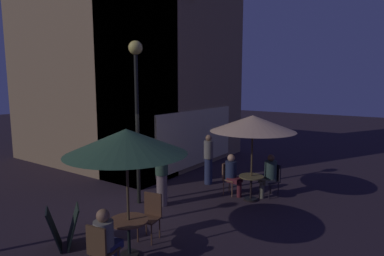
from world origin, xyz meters
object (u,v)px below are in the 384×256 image
Objects in this scene: patron_standing_3 at (208,159)px; patron_standing_4 at (162,175)px; cafe_table_1 at (129,229)px; cafe_chair_1 at (228,176)px; cafe_chair_0 at (273,177)px; cafe_chair_2 at (151,212)px; menu_sandwich_board at (63,228)px; patron_seated_1 at (232,172)px; patron_seated_2 at (106,237)px; street_lamp_near_corner at (136,85)px; patio_umbrella_0 at (253,124)px; patron_seated_0 at (269,173)px; patio_umbrella_1 at (126,142)px; cafe_chair_3 at (100,247)px; cafe_table_0 at (251,183)px.

patron_standing_3 is 2.33m from patron_standing_4.
patron_standing_4 reaches higher than patron_standing_3.
cafe_table_1 is 0.79× the size of cafe_chair_1.
cafe_chair_2 is (-4.00, 1.20, 0.01)m from cafe_chair_0.
menu_sandwich_board is 0.67× the size of patron_seated_1.
patron_seated_2 is at bearing -56.13° from patron_standing_4.
street_lamp_near_corner is 5.34× the size of menu_sandwich_board.
street_lamp_near_corner is at bearing 128.53° from patio_umbrella_0.
patron_seated_1 is 0.74× the size of patron_standing_4.
cafe_chair_0 is 5.52m from patron_seated_2.
patron_seated_2 is at bearing 20.24° from patron_seated_0.
patron_standing_4 is at bearing -114.34° from cafe_chair_1.
patio_umbrella_1 reaches higher than menu_sandwich_board.
patron_standing_4 reaches higher than patron_seated_0.
patron_seated_2 is at bearing -141.15° from patron_standing_3.
cafe_chair_0 is at bearing -18.60° from patron_seated_2.
patio_umbrella_0 is 1.64m from patron_seated_1.
cafe_chair_3 is at bearing -171.37° from patio_umbrella_1.
cafe_chair_0 reaches higher than cafe_chair_1.
patron_standing_3 reaches higher than cafe_chair_0.
street_lamp_near_corner is 3.79m from cafe_chair_1.
street_lamp_near_corner is 3.43m from cafe_chair_2.
patron_seated_0 is at bearing -29.68° from patio_umbrella_0.
patron_standing_4 is (-1.74, 1.84, 0.34)m from cafe_table_0.
cafe_table_0 is 4.18m from cafe_table_1.
menu_sandwich_board is 0.50× the size of patron_standing_3.
cafe_chair_2 is (-3.33, 0.82, 0.08)m from cafe_table_0.
menu_sandwich_board is at bearing 111.19° from cafe_table_1.
street_lamp_near_corner is 4.62× the size of cafe_chair_1.
street_lamp_near_corner reaches higher than cafe_table_0.
street_lamp_near_corner reaches higher than patron_seated_2.
cafe_chair_0 is 3.30m from patron_standing_4.
street_lamp_near_corner is 3.76m from patron_seated_1.
cafe_chair_2 is (0.80, 0.15, -1.67)m from patio_umbrella_1.
patron_seated_2 is (-0.64, -0.10, 0.14)m from cafe_table_1.
patron_standing_4 reaches higher than cafe_chair_1.
cafe_table_0 is 0.95× the size of cafe_table_1.
patron_seated_1 is at bearing 84.13° from cafe_table_0.
cafe_chair_1 is at bearing -6.01° from cafe_chair_3.
patron_seated_2 is at bearing -145.55° from street_lamp_near_corner.
patron_standing_3 reaches higher than cafe_chair_1.
cafe_chair_3 is (-4.99, -0.23, 0.00)m from cafe_chair_1.
street_lamp_near_corner is 1.77× the size of patio_umbrella_1.
patio_umbrella_0 is 1.81m from cafe_chair_1.
patio_umbrella_1 is at bearing -84.54° from patron_seated_1.
menu_sandwich_board is 5.36m from patio_umbrella_0.
cafe_chair_0 is at bearing 152.52° from cafe_chair_2.
patron_seated_1 is at bearing 16.82° from menu_sandwich_board.
patio_umbrella_0 is at bearing 0.00° from patron_seated_1.
street_lamp_near_corner reaches higher than cafe_chair_3.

